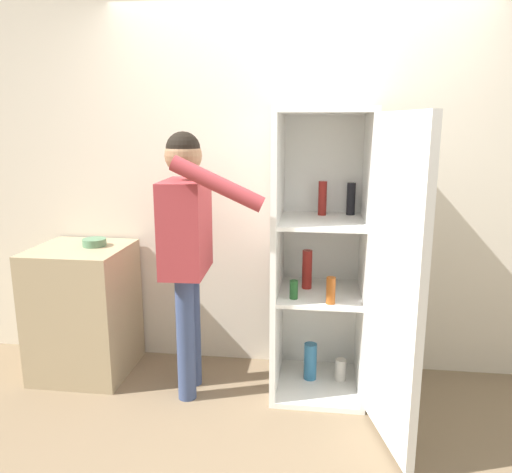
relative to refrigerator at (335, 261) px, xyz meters
name	(u,v)px	position (x,y,z in m)	size (l,w,h in m)	color
ground_plane	(280,439)	(-0.28, -0.54, -0.89)	(12.00, 12.00, 0.00)	#7A664C
wall_back	(294,189)	(-0.28, 0.44, 0.38)	(7.00, 0.06, 2.55)	beige
refrigerator	(335,261)	(0.00, 0.00, 0.00)	(0.77, 1.19, 1.81)	white
person	(187,234)	(-0.90, -0.08, 0.16)	(0.66, 0.59, 1.67)	#384770
counter	(84,310)	(-1.70, 0.09, -0.44)	(0.62, 0.61, 0.90)	tan
bowl	(94,242)	(-1.62, 0.14, 0.03)	(0.16, 0.16, 0.05)	#517F5B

